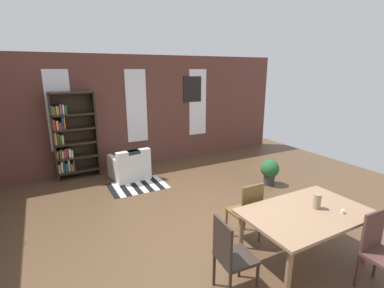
{
  "coord_description": "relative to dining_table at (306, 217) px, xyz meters",
  "views": [
    {
      "loc": [
        -2.21,
        -3.37,
        2.53
      ],
      "look_at": [
        0.26,
        1.24,
        1.15
      ],
      "focal_mm": 26.35,
      "sensor_mm": 36.0,
      "label": 1
    }
  ],
  "objects": [
    {
      "name": "dining_chair_far_left",
      "position": [
        -0.37,
        0.74,
        -0.15
      ],
      "size": [
        0.4,
        0.4,
        0.95
      ],
      "color": "brown",
      "rests_on": "ground"
    },
    {
      "name": "window_pane_1",
      "position": [
        -0.67,
        5.0,
        0.93
      ],
      "size": [
        0.55,
        0.02,
        1.89
      ],
      "primitive_type": "cube",
      "color": "white"
    },
    {
      "name": "dining_chair_head_left",
      "position": [
        -1.2,
        0.01,
        -0.15
      ],
      "size": [
        0.43,
        0.43,
        0.95
      ],
      "color": "#302721",
      "rests_on": "ground"
    },
    {
      "name": "bookshelf_tall",
      "position": [
        -2.34,
        4.8,
        0.34
      ],
      "size": [
        0.98,
        0.34,
        2.05
      ],
      "color": "#2D2319",
      "rests_on": "ground"
    },
    {
      "name": "ground_plane",
      "position": [
        -0.67,
        1.16,
        -0.67
      ],
      "size": [
        10.28,
        10.28,
        0.0
      ],
      "primitive_type": "plane",
      "color": "brown"
    },
    {
      "name": "striped_rug",
      "position": [
        -1.18,
        3.55,
        -0.66
      ],
      "size": [
        1.24,
        0.89,
        0.01
      ],
      "color": "black",
      "rests_on": "ground"
    },
    {
      "name": "dining_chair_near_right",
      "position": [
        0.37,
        -0.74,
        -0.15
      ],
      "size": [
        0.41,
        0.41,
        0.95
      ],
      "color": "#52312D",
      "rests_on": "ground"
    },
    {
      "name": "potted_plant_by_shelf",
      "position": [
        1.48,
        2.22,
        -0.33
      ],
      "size": [
        0.41,
        0.41,
        0.59
      ],
      "color": "#333338",
      "rests_on": "ground"
    },
    {
      "name": "tealight_candle_0",
      "position": [
        0.36,
        -0.25,
        0.11
      ],
      "size": [
        0.04,
        0.04,
        0.05
      ],
      "primitive_type": "cylinder",
      "color": "silver",
      "rests_on": "dining_table"
    },
    {
      "name": "armchair_white",
      "position": [
        -1.19,
        4.11,
        -0.39
      ],
      "size": [
        0.88,
        0.88,
        0.75
      ],
      "color": "silver",
      "rests_on": "ground"
    },
    {
      "name": "dining_table",
      "position": [
        0.0,
        0.0,
        0.0
      ],
      "size": [
        1.66,
        1.03,
        0.75
      ],
      "color": "#927054",
      "rests_on": "ground"
    },
    {
      "name": "vase_on_table",
      "position": [
        0.18,
        0.0,
        0.19
      ],
      "size": [
        0.1,
        0.1,
        0.2
      ],
      "primitive_type": "cylinder",
      "color": "#998466",
      "rests_on": "dining_table"
    },
    {
      "name": "window_pane_2",
      "position": [
        1.17,
        5.0,
        0.93
      ],
      "size": [
        0.55,
        0.02,
        1.89
      ],
      "primitive_type": "cube",
      "color": "white"
    },
    {
      "name": "framed_picture",
      "position": [
        1.0,
        4.99,
        1.32
      ],
      "size": [
        0.56,
        0.03,
        0.72
      ],
      "primitive_type": "cube",
      "color": "black"
    },
    {
      "name": "back_wall_brick",
      "position": [
        -0.67,
        5.07,
        0.79
      ],
      "size": [
        8.9,
        0.12,
        2.91
      ],
      "primitive_type": "cube",
      "color": "brown",
      "rests_on": "ground"
    },
    {
      "name": "window_pane_0",
      "position": [
        -2.51,
        5.0,
        0.93
      ],
      "size": [
        0.55,
        0.02,
        1.89
      ],
      "primitive_type": "cube",
      "color": "white"
    }
  ]
}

